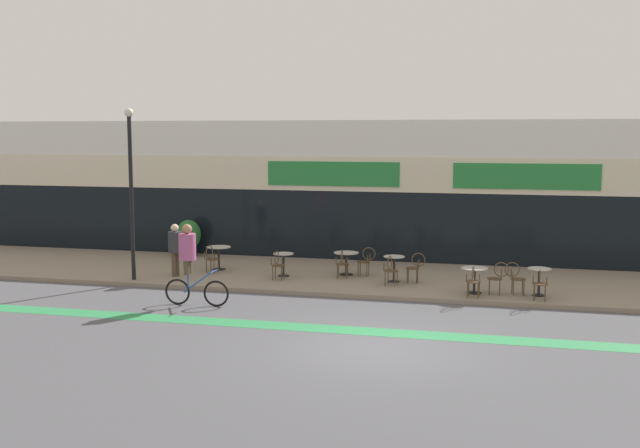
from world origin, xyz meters
name	(u,v)px	position (x,y,z in m)	size (l,w,h in m)	color
ground_plane	(376,347)	(0.00, 0.00, 0.00)	(120.00, 120.00, 0.00)	#4C4C51
sidewalk_slab	(415,280)	(0.00, 7.25, 0.06)	(40.00, 5.50, 0.12)	gray
storefront_facade	(431,190)	(0.00, 11.96, 2.48)	(40.00, 4.06, 4.97)	silver
bike_lane_stripe	(384,332)	(0.00, 1.20, 0.00)	(36.00, 0.70, 0.01)	#2D844C
bistro_table_0	(219,253)	(-6.36, 7.12, 0.67)	(0.78, 0.78, 0.75)	black
bistro_table_1	(284,260)	(-4.00, 6.55, 0.63)	(0.63, 0.63, 0.72)	black
bistro_table_2	(346,259)	(-2.16, 7.22, 0.64)	(0.77, 0.77, 0.71)	black
bistro_table_3	(394,264)	(-0.55, 6.48, 0.66)	(0.63, 0.63, 0.78)	black
bistro_table_4	(474,275)	(1.83, 5.43, 0.63)	(0.75, 0.75, 0.71)	black
bistro_table_5	(539,276)	(3.56, 5.52, 0.65)	(0.63, 0.63, 0.76)	black
cafe_chair_0_near	(211,257)	(-6.37, 6.49, 0.64)	(0.45, 0.60, 0.90)	#4C3823
cafe_chair_1_near	(278,263)	(-4.00, 5.92, 0.64)	(0.40, 0.57, 0.90)	#4C3823
cafe_chair_2_near	(342,262)	(-2.15, 6.60, 0.64)	(0.43, 0.59, 0.90)	#4C3823
cafe_chair_2_side	(366,259)	(-1.53, 7.22, 0.64)	(0.58, 0.41, 0.90)	#4C3823
cafe_chair_3_near	(391,268)	(-0.56, 5.86, 0.64)	(0.45, 0.60, 0.90)	#4C3823
cafe_chair_3_side	(415,266)	(0.07, 6.48, 0.64)	(0.58, 0.40, 0.90)	#4C3823
cafe_chair_4_near	(473,279)	(1.83, 4.80, 0.64)	(0.43, 0.59, 0.90)	#4C3823
cafe_chair_4_side	(498,276)	(2.46, 5.43, 0.64)	(0.57, 0.40, 0.90)	#4C3823
cafe_chair_5_near	(540,281)	(3.55, 4.90, 0.64)	(0.43, 0.59, 0.90)	#4C3823
cafe_chair_5_side	(515,276)	(2.93, 5.51, 0.64)	(0.60, 0.45, 0.90)	#4C3823
planter_pot	(189,237)	(-8.41, 9.41, 0.83)	(0.88, 0.88, 1.31)	#232326
lamp_post	(131,182)	(-8.24, 4.93, 3.09)	(0.26, 0.26, 5.13)	black
cyclist_0	(190,258)	(-5.40, 2.67, 1.26)	(1.78, 0.49, 2.16)	black
pedestrian_near_end	(175,245)	(-7.25, 5.75, 1.09)	(0.48, 0.48, 1.63)	#4C3D2D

